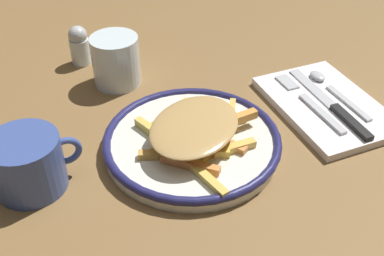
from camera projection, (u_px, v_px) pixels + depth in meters
name	position (u px, v px, depth m)	size (l,w,h in m)	color
ground_plane	(192.00, 148.00, 0.69)	(2.60, 2.60, 0.00)	brown
plate	(192.00, 142.00, 0.69)	(0.26, 0.26, 0.02)	silver
fries_heap	(198.00, 129.00, 0.67)	(0.19, 0.21, 0.04)	gold
napkin	(327.00, 106.00, 0.77)	(0.15, 0.22, 0.01)	white
fork	(309.00, 102.00, 0.76)	(0.02, 0.18, 0.01)	silver
knife	(335.00, 108.00, 0.75)	(0.03, 0.21, 0.01)	black
spoon	(329.00, 86.00, 0.79)	(0.02, 0.15, 0.01)	silver
water_glass	(116.00, 61.00, 0.81)	(0.08, 0.08, 0.09)	silver
coffee_mug	(28.00, 164.00, 0.61)	(0.12, 0.09, 0.08)	#3C5197
salt_shaker	(79.00, 45.00, 0.87)	(0.04, 0.04, 0.07)	silver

